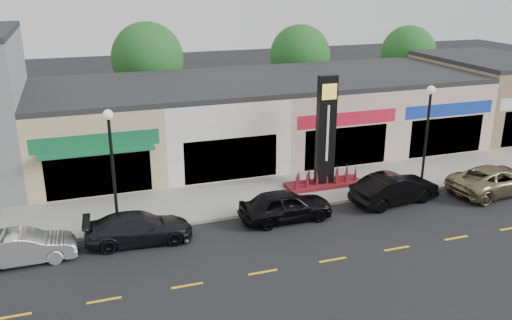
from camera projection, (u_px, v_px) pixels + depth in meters
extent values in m
plane|color=black|center=(303.00, 229.00, 24.66)|extent=(120.00, 120.00, 0.00)
cube|color=gray|center=(270.00, 193.00, 28.53)|extent=(52.00, 4.30, 0.15)
cube|color=gray|center=(286.00, 209.00, 26.51)|extent=(52.00, 0.20, 0.15)
cube|color=tan|center=(92.00, 132.00, 31.65)|extent=(7.00, 10.00, 4.50)
cube|color=#262628|center=(88.00, 91.00, 30.87)|extent=(7.00, 10.00, 0.30)
cube|color=black|center=(99.00, 173.00, 27.50)|extent=(5.25, 0.10, 2.40)
cube|color=#16633D|center=(96.00, 141.00, 26.94)|extent=(6.30, 0.12, 0.80)
cube|color=#16633D|center=(97.00, 152.00, 26.67)|extent=(5.60, 0.90, 0.12)
cube|color=white|center=(209.00, 122.00, 33.77)|extent=(7.00, 10.00, 4.50)
cube|color=#262628|center=(208.00, 84.00, 32.99)|extent=(7.00, 10.00, 0.30)
cube|color=black|center=(231.00, 159.00, 29.62)|extent=(5.25, 0.10, 2.40)
cube|color=silver|center=(231.00, 129.00, 29.06)|extent=(6.30, 0.12, 0.80)
cube|color=#C7A897|center=(311.00, 113.00, 35.89)|extent=(7.00, 10.00, 4.50)
cube|color=#262628|center=(313.00, 77.00, 35.11)|extent=(7.00, 10.00, 0.30)
cube|color=black|center=(346.00, 147.00, 31.74)|extent=(5.25, 0.10, 2.40)
cube|color=red|center=(347.00, 119.00, 31.18)|extent=(6.30, 0.12, 0.80)
cube|color=#C7A897|center=(403.00, 105.00, 38.01)|extent=(7.00, 10.00, 4.50)
cube|color=#262628|center=(406.00, 71.00, 37.23)|extent=(7.00, 10.00, 0.30)
cube|color=black|center=(446.00, 136.00, 33.86)|extent=(5.25, 0.10, 2.40)
cube|color=#1838AD|center=(449.00, 109.00, 33.30)|extent=(6.30, 0.12, 0.80)
cube|color=olive|center=(485.00, 95.00, 40.05)|extent=(7.00, 10.00, 5.00)
cube|color=#262628|center=(490.00, 59.00, 39.19)|extent=(7.00, 10.00, 0.30)
cylinder|color=#382619|center=(151.00, 107.00, 40.40)|extent=(0.36, 0.36, 3.15)
sphere|color=#184D1B|center=(147.00, 58.00, 39.22)|extent=(5.20, 5.20, 5.20)
cylinder|color=#382619|center=(299.00, 97.00, 44.07)|extent=(0.36, 0.36, 2.97)
sphere|color=#184D1B|center=(300.00, 55.00, 42.96)|extent=(4.80, 4.80, 4.80)
cylinder|color=#382619|center=(405.00, 90.00, 47.12)|extent=(0.36, 0.36, 2.80)
sphere|color=#184D1B|center=(408.00, 53.00, 46.07)|extent=(4.60, 4.60, 4.60)
cylinder|color=black|center=(118.00, 225.00, 24.38)|extent=(0.32, 0.32, 0.30)
cylinder|color=black|center=(113.00, 173.00, 23.56)|extent=(0.14, 0.14, 5.00)
sphere|color=silver|center=(108.00, 115.00, 22.72)|extent=(0.44, 0.44, 0.44)
cylinder|color=black|center=(421.00, 183.00, 29.22)|extent=(0.32, 0.32, 0.30)
cylinder|color=black|center=(426.00, 139.00, 28.41)|extent=(0.14, 0.14, 5.00)
sphere|color=silver|center=(431.00, 90.00, 27.56)|extent=(0.44, 0.44, 0.44)
cube|color=#601310|center=(324.00, 184.00, 29.25)|extent=(4.20, 1.30, 0.20)
cube|color=black|center=(326.00, 132.00, 28.30)|extent=(1.00, 0.40, 6.00)
cube|color=yellow|center=(330.00, 92.00, 27.39)|extent=(0.80, 0.05, 0.80)
cube|color=silver|center=(328.00, 133.00, 28.11)|extent=(0.12, 0.04, 3.00)
imported|color=silver|center=(23.00, 247.00, 21.60)|extent=(1.50, 4.04, 1.32)
imported|color=black|center=(139.00, 228.00, 23.24)|extent=(2.15, 4.67, 1.32)
imported|color=black|center=(286.00, 205.00, 25.30)|extent=(1.84, 4.42, 1.50)
imported|color=black|center=(395.00, 189.00, 27.24)|extent=(2.24, 4.80, 1.52)
imported|color=#827653|center=(495.00, 180.00, 28.51)|extent=(3.07, 5.52, 1.46)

